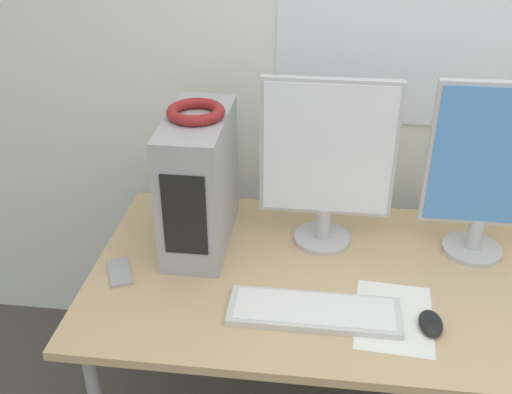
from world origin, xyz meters
The scene contains 10 objects.
wall_back centered at (0.00, 0.98, 1.35)m, with size 8.00×0.07×2.70m.
desk centered at (0.00, 0.43, 0.67)m, with size 2.31×0.85×0.71m.
pc_tower centered at (-0.85, 0.57, 0.93)m, with size 0.18×0.42×0.44m.
headphones centered at (-0.85, 0.57, 1.16)m, with size 0.18×0.18×0.03m.
monitor_main centered at (-0.45, 0.61, 1.01)m, with size 0.42×0.19×0.56m.
monitor_right_near centered at (0.03, 0.61, 1.01)m, with size 0.37×0.19×0.57m.
keyboard centered at (-0.46, 0.23, 0.72)m, with size 0.48×0.16×0.02m.
mouse centered at (-0.15, 0.22, 0.72)m, with size 0.06×0.11×0.03m.
cell_phone centered at (-1.06, 0.35, 0.71)m, with size 0.12×0.15×0.01m.
paper_sheet_left centered at (-0.24, 0.25, 0.71)m, with size 0.23×0.31×0.00m.
Camera 1 is at (-0.47, -1.06, 1.83)m, focal length 42.00 mm.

